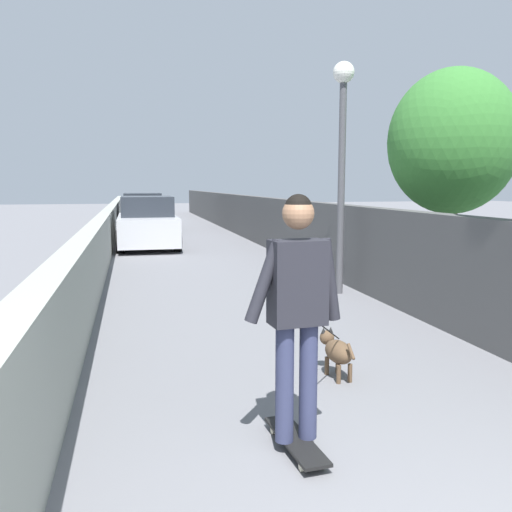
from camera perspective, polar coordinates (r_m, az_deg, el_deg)
ground_plane at (r=15.27m, az=-6.73°, el=0.49°), size 80.00×80.00×0.00m
wall_left at (r=13.15m, az=-16.11°, el=1.58°), size 48.00×0.30×1.14m
fence_right at (r=13.72m, az=4.09°, el=2.87°), size 48.00×0.30×1.50m
tree_right_mid at (r=10.24m, az=20.27°, el=11.27°), size 2.26×2.26×3.91m
lamp_post at (r=9.32m, az=9.22°, el=12.63°), size 0.36×0.36×3.92m
skateboard at (r=4.05m, az=4.28°, el=-19.09°), size 0.81×0.27×0.08m
person_skateboarder at (r=3.70m, az=4.44°, el=-4.56°), size 0.25×0.71×1.74m
dog at (r=5.37m, az=8.62°, el=-9.93°), size 1.61×0.96×1.06m
car_near at (r=16.41m, az=-11.54°, el=3.38°), size 3.87×1.80×1.54m
car_far at (r=22.77m, az=-12.02°, el=4.52°), size 4.14×1.80×1.54m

